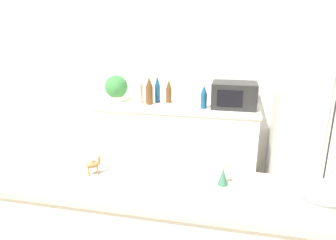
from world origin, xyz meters
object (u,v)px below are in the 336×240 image
back_bottle_2 (149,91)px  camel_figurine (93,164)px  back_bottle_3 (204,97)px  fruit_bowl (321,196)px  back_bottle_1 (169,91)px  potted_plant (116,88)px  paper_towel_roll (138,93)px  microwave (234,95)px  refrigerator (321,121)px  wise_man_figurine_blue (223,175)px  back_bottle_0 (157,89)px

back_bottle_2 → camel_figurine: size_ratio=2.90×
back_bottle_3 → back_bottle_2: bearing=174.8°
back_bottle_2 → fruit_bowl: size_ratio=1.40×
back_bottle_1 → back_bottle_2: back_bottle_2 is taller
back_bottle_1 → potted_plant: bearing=-173.8°
paper_towel_roll → back_bottle_1: bearing=14.9°
fruit_bowl → camel_figurine: 1.23m
microwave → back_bottle_3: size_ratio=1.82×
potted_plant → back_bottle_1: 0.63m
potted_plant → camel_figurine: potted_plant is taller
back_bottle_1 → camel_figurine: back_bottle_1 is taller
refrigerator → wise_man_figurine_blue: size_ratio=12.82×
microwave → paper_towel_roll: bearing=-178.9°
back_bottle_1 → camel_figurine: 1.92m
microwave → back_bottle_2: bearing=-176.8°
potted_plant → paper_towel_roll: size_ratio=1.35×
back_bottle_0 → back_bottle_1: (0.14, 0.01, -0.02)m
refrigerator → back_bottle_1: size_ratio=6.06×
back_bottle_0 → wise_man_figurine_blue: size_ratio=2.46×
refrigerator → camel_figurine: (-1.68, -1.75, 0.15)m
paper_towel_roll → camel_figurine: bearing=-80.2°
paper_towel_roll → back_bottle_1: (0.35, 0.09, 0.02)m
refrigerator → fruit_bowl: refrigerator is taller
back_bottle_0 → back_bottle_3: back_bottle_0 is taller
paper_towel_roll → wise_man_figurine_blue: paper_towel_roll is taller
potted_plant → back_bottle_0: size_ratio=0.96×
microwave → back_bottle_0: (-0.89, 0.06, 0.02)m
paper_towel_roll → back_bottle_1: back_bottle_1 is taller
refrigerator → microwave: size_ratio=3.54×
back_bottle_2 → wise_man_figurine_blue: size_ratio=2.47×
refrigerator → back_bottle_2: size_ratio=5.20×
paper_towel_roll → wise_man_figurine_blue: (1.06, -1.78, -0.05)m
potted_plant → microwave: bearing=-0.2°
back_bottle_2 → fruit_bowl: 2.29m
refrigerator → back_bottle_1: 1.66m
fruit_bowl → wise_man_figurine_blue: 0.49m
fruit_bowl → back_bottle_3: bearing=113.4°
wise_man_figurine_blue → refrigerator: bearing=61.5°
microwave → back_bottle_1: bearing=174.5°
back_bottle_1 → wise_man_figurine_blue: size_ratio=2.11×
potted_plant → back_bottle_1: potted_plant is taller
camel_figurine → refrigerator: bearing=46.2°
refrigerator → back_bottle_1: refrigerator is taller
back_bottle_2 → back_bottle_0: bearing=60.1°
back_bottle_0 → back_bottle_3: bearing=-17.1°
back_bottle_1 → back_bottle_2: (-0.20, -0.12, 0.02)m
back_bottle_0 → back_bottle_2: 0.13m
refrigerator → back_bottle_0: bearing=175.1°
refrigerator → wise_man_figurine_blue: refrigerator is taller
back_bottle_1 → camel_figurine: (-0.04, -1.91, -0.06)m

